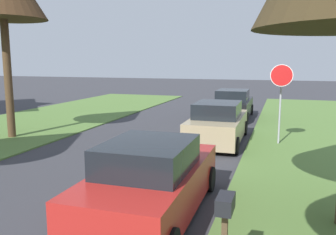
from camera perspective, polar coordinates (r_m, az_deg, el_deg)
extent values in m
cylinder|color=#9EA0A5|center=(13.91, 17.55, 0.62)|extent=(0.07, 0.43, 2.23)
cylinder|color=white|center=(13.55, 17.84, 6.47)|extent=(0.81, 0.18, 0.80)
cylinder|color=red|center=(13.55, 17.84, 6.47)|extent=(0.77, 0.19, 0.75)
cylinder|color=#503923|center=(15.53, -24.36, 5.61)|extent=(0.31, 0.31, 4.66)
cube|color=red|center=(7.32, -2.53, -11.05)|extent=(1.87, 4.42, 0.85)
cube|color=black|center=(6.91, -3.19, -6.16)|extent=(1.63, 2.04, 0.56)
cylinder|color=black|center=(9.17, -4.17, -8.78)|extent=(0.21, 0.60, 0.60)
cylinder|color=black|center=(8.71, 6.71, -9.79)|extent=(0.21, 0.60, 0.60)
cylinder|color=black|center=(6.44, -15.45, -17.17)|extent=(0.21, 0.60, 0.60)
cube|color=tan|center=(13.77, 8.06, -1.53)|extent=(1.87, 4.42, 0.85)
cube|color=black|center=(13.44, 7.97, 1.26)|extent=(1.63, 2.04, 0.56)
cylinder|color=black|center=(15.57, 5.85, -1.34)|extent=(0.21, 0.60, 0.60)
cylinder|color=black|center=(15.33, 12.24, -1.67)|extent=(0.21, 0.60, 0.60)
cylinder|color=black|center=(12.42, 2.81, -3.99)|extent=(0.21, 0.60, 0.60)
cylinder|color=black|center=(12.11, 10.83, -4.48)|extent=(0.21, 0.60, 0.60)
cube|color=black|center=(19.64, 10.40, 1.59)|extent=(1.87, 4.42, 0.85)
cube|color=black|center=(19.34, 10.38, 3.58)|extent=(1.63, 2.04, 0.56)
cylinder|color=black|center=(21.41, 8.61, 1.47)|extent=(0.21, 0.60, 0.60)
cylinder|color=black|center=(21.23, 13.25, 1.26)|extent=(0.21, 0.60, 0.60)
cylinder|color=black|center=(18.19, 7.02, 0.16)|extent=(0.21, 0.60, 0.60)
cylinder|color=black|center=(17.97, 12.49, -0.10)|extent=(0.21, 0.60, 0.60)
cube|color=black|center=(4.97, 9.23, -13.53)|extent=(0.22, 0.44, 0.22)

